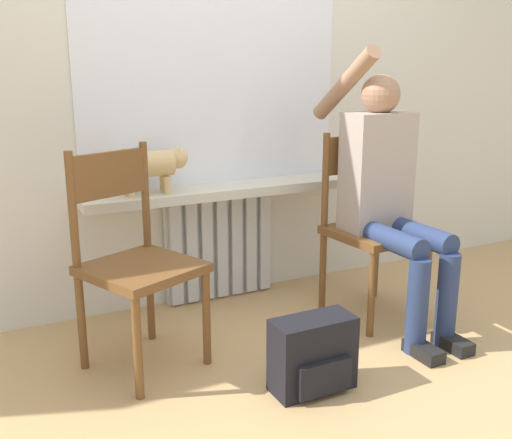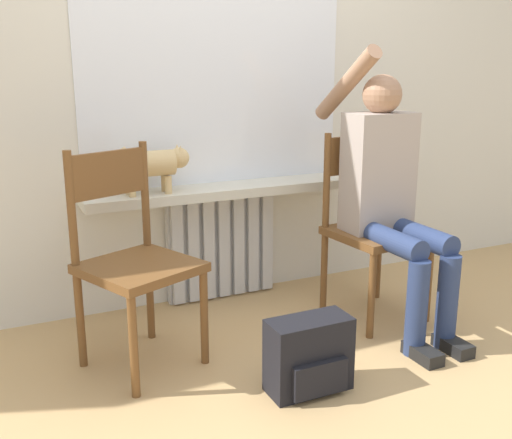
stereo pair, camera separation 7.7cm
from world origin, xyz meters
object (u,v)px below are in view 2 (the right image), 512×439
Objects in this scene: chair_right at (372,224)px; cat at (153,164)px; chair_left at (133,257)px; person at (389,189)px; backpack at (309,356)px.

chair_right reaches higher than cat.
chair_left is 0.61m from cat.
person is (0.00, -0.12, 0.21)m from chair_right.
person is (1.27, -0.12, 0.21)m from chair_left.
chair_left is at bearing 174.69° from person.
chair_left is at bearing -117.00° from cat.
cat is at bearing 150.89° from person.
backpack is (-0.69, -0.55, -0.34)m from chair_right.
chair_left reaches higher than backpack.
person is 0.98m from backpack.
cat reaches higher than backpack.
person is at bearing -92.94° from chair_right.
chair_right is at bearing -22.64° from chair_left.
cat is (0.23, 0.46, 0.32)m from chair_left.
person is at bearing -29.11° from cat.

